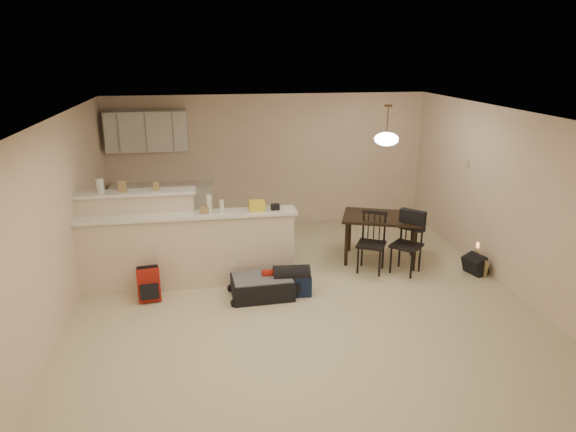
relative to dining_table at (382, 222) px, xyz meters
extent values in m
plane|color=beige|center=(-1.52, -1.36, -0.66)|extent=(7.00, 7.00, 0.00)
plane|color=white|center=(-1.52, -1.36, 1.84)|extent=(7.00, 7.00, 0.00)
cube|color=beige|center=(-1.52, 2.14, 0.59)|extent=(6.00, 0.02, 2.50)
cube|color=beige|center=(-1.52, -4.86, 0.59)|extent=(6.00, 0.02, 2.50)
cube|color=beige|center=(-4.52, -1.36, 0.59)|extent=(0.02, 7.00, 2.50)
cube|color=beige|center=(1.48, -1.36, 0.59)|extent=(0.02, 7.00, 2.50)
cube|color=beige|center=(-3.02, -0.46, -0.14)|extent=(3.00, 0.28, 1.05)
cube|color=white|center=(-3.02, -0.46, 0.41)|extent=(3.08, 0.38, 0.04)
cube|color=beige|center=(-3.72, -0.24, 0.01)|extent=(1.60, 0.24, 1.35)
cube|color=white|center=(-3.72, -0.24, 0.71)|extent=(1.68, 0.34, 0.04)
cube|color=white|center=(-3.72, 1.96, 1.24)|extent=(1.40, 0.34, 0.70)
cube|color=white|center=(-3.52, 1.83, -0.21)|extent=(1.80, 0.60, 0.90)
cube|color=beige|center=(1.47, 0.19, 0.84)|extent=(0.02, 0.12, 0.12)
cylinder|color=silver|center=(-4.17, -0.24, 0.83)|extent=(0.10, 0.10, 0.20)
cube|color=#9D8351|center=(-3.88, -0.24, 0.81)|extent=(0.10, 0.07, 0.16)
cube|color=#9D8351|center=(-3.42, -0.24, 0.79)|extent=(0.08, 0.06, 0.12)
cylinder|color=silver|center=(-2.70, -0.46, 0.56)|extent=(0.07, 0.07, 0.26)
cylinder|color=silver|center=(-2.53, -0.46, 0.52)|extent=(0.06, 0.06, 0.18)
cube|color=#9D8351|center=(-2.03, -0.46, 0.50)|extent=(0.22, 0.18, 0.14)
cube|color=#9D8351|center=(-1.77, -0.46, 0.47)|extent=(0.12, 0.10, 0.08)
cube|color=#9D8351|center=(-2.77, -0.46, 0.48)|extent=(0.13, 0.10, 0.10)
cube|color=black|center=(0.00, 0.00, 0.07)|extent=(1.41, 1.17, 0.04)
cylinder|color=black|center=(-0.60, -0.12, -0.31)|extent=(0.06, 0.06, 0.71)
cylinder|color=black|center=(0.38, -0.48, -0.31)|extent=(0.06, 0.06, 0.71)
cylinder|color=black|center=(-0.38, 0.48, -0.31)|extent=(0.06, 0.06, 0.71)
cylinder|color=black|center=(0.60, 0.12, -0.31)|extent=(0.06, 0.06, 0.71)
cylinder|color=brown|center=(0.00, 0.00, 1.59)|extent=(0.02, 0.02, 0.50)
cylinder|color=brown|center=(0.00, 0.00, 1.82)|extent=(0.12, 0.12, 0.03)
ellipsoid|color=white|center=(0.00, 0.00, 1.32)|extent=(0.36, 0.36, 0.20)
cube|color=black|center=(-2.03, -0.98, -0.52)|extent=(0.85, 0.58, 0.28)
cube|color=#A21C12|center=(-3.57, -0.83, -0.44)|extent=(0.32, 0.23, 0.45)
cube|color=#131F3C|center=(-1.62, -0.97, -0.52)|extent=(0.55, 0.32, 0.29)
cube|color=black|center=(1.26, -0.75, -0.52)|extent=(0.31, 0.37, 0.28)
cube|color=#9D8351|center=(1.33, -0.76, -0.51)|extent=(0.04, 0.40, 0.30)
camera|label=1|loc=(-2.73, -7.39, 2.61)|focal=32.00mm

